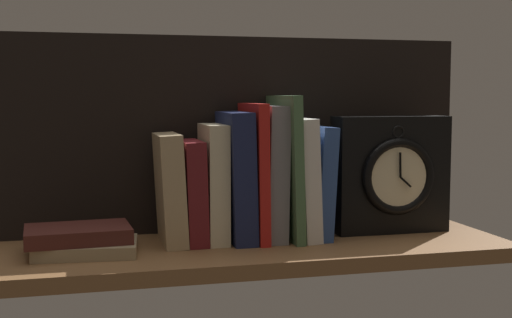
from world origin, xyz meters
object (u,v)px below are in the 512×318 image
(framed_clock, at_px, (391,174))
(book_blue_modern, at_px, (315,181))
(book_navy_bierce, at_px, (236,176))
(book_gray_chess, at_px, (270,172))
(book_white_catcher, at_px, (299,178))
(book_maroon_dawkins, at_px, (192,192))
(book_tan_shortstories, at_px, (170,189))
(book_green_romantic, at_px, (285,167))
(book_cream_twain, at_px, (214,183))
(book_red_requiem, at_px, (254,172))
(book_stack_side, at_px, (82,240))

(framed_clock, bearing_deg, book_blue_modern, 178.36)
(book_navy_bierce, distance_m, book_gray_chess, 0.06)
(framed_clock, bearing_deg, book_gray_chess, 178.97)
(book_gray_chess, distance_m, framed_clock, 0.23)
(book_white_catcher, bearing_deg, book_maroon_dawkins, 180.00)
(book_maroon_dawkins, bearing_deg, book_tan_shortstories, 180.00)
(book_tan_shortstories, xyz_separation_m, book_navy_bierce, (0.12, 0.00, 0.02))
(book_navy_bierce, xyz_separation_m, book_green_romantic, (0.09, 0.00, 0.01))
(book_cream_twain, xyz_separation_m, book_white_catcher, (0.16, 0.00, 0.00))
(book_maroon_dawkins, bearing_deg, book_white_catcher, 0.00)
(book_white_catcher, relative_size, framed_clock, 0.99)
(book_tan_shortstories, relative_size, book_red_requiem, 0.79)
(book_gray_chess, relative_size, book_green_romantic, 0.93)
(book_white_catcher, relative_size, book_blue_modern, 1.07)
(book_blue_modern, height_order, framed_clock, framed_clock)
(book_red_requiem, bearing_deg, book_gray_chess, 0.00)
(book_red_requiem, xyz_separation_m, book_gray_chess, (0.03, 0.00, -0.00))
(book_cream_twain, distance_m, book_green_romantic, 0.13)
(book_red_requiem, height_order, framed_clock, book_red_requiem)
(book_navy_bierce, distance_m, book_stack_side, 0.28)
(book_gray_chess, xyz_separation_m, framed_clock, (0.23, -0.00, -0.01))
(book_navy_bierce, relative_size, book_blue_modern, 1.13)
(book_navy_bierce, height_order, book_green_romantic, book_green_romantic)
(book_red_requiem, bearing_deg, book_blue_modern, 0.00)
(book_white_catcher, distance_m, framed_clock, 0.18)
(book_stack_side, bearing_deg, book_gray_chess, 8.20)
(book_cream_twain, height_order, book_navy_bierce, book_navy_bierce)
(book_gray_chess, relative_size, book_stack_side, 1.29)
(book_navy_bierce, bearing_deg, book_red_requiem, 0.00)
(book_maroon_dawkins, height_order, book_red_requiem, book_red_requiem)
(book_stack_side, bearing_deg, book_maroon_dawkins, 14.09)
(book_cream_twain, xyz_separation_m, book_blue_modern, (0.19, 0.00, -0.00))
(book_cream_twain, xyz_separation_m, book_stack_side, (-0.22, -0.05, -0.08))
(book_maroon_dawkins, distance_m, book_stack_side, 0.20)
(book_maroon_dawkins, bearing_deg, book_stack_side, -165.91)
(book_red_requiem, xyz_separation_m, book_stack_side, (-0.29, -0.05, -0.10))
(book_cream_twain, bearing_deg, book_white_catcher, 0.00)
(book_tan_shortstories, distance_m, framed_clock, 0.41)
(book_blue_modern, height_order, book_stack_side, book_blue_modern)
(book_maroon_dawkins, distance_m, book_navy_bierce, 0.08)
(book_gray_chess, relative_size, book_white_catcher, 1.10)
(book_cream_twain, relative_size, book_red_requiem, 0.85)
(book_navy_bierce, height_order, book_gray_chess, book_gray_chess)
(book_gray_chess, relative_size, book_blue_modern, 1.18)
(book_maroon_dawkins, bearing_deg, book_green_romantic, 0.00)
(book_red_requiem, xyz_separation_m, book_white_catcher, (0.08, 0.00, -0.01))
(book_navy_bierce, bearing_deg, book_gray_chess, 0.00)
(book_green_romantic, bearing_deg, book_maroon_dawkins, 180.00)
(book_navy_bierce, bearing_deg, book_blue_modern, 0.00)
(book_red_requiem, xyz_separation_m, book_green_romantic, (0.06, 0.00, 0.01))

